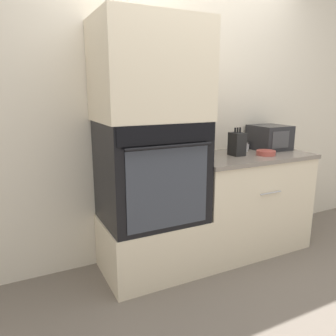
# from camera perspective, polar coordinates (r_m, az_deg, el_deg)

# --- Properties ---
(ground_plane) EXTENTS (12.00, 12.00, 0.00)m
(ground_plane) POSITION_cam_1_polar(r_m,az_deg,el_deg) (2.80, 7.68, -18.05)
(ground_plane) COLOR #6B6056
(wall_back) EXTENTS (8.00, 0.05, 2.50)m
(wall_back) POSITION_cam_1_polar(r_m,az_deg,el_deg) (2.94, 1.46, 9.38)
(wall_back) COLOR beige
(wall_back) RESTS_ON ground_plane
(oven_cabinet_base) EXTENTS (0.79, 0.60, 0.45)m
(oven_cabinet_base) POSITION_cam_1_polar(r_m,az_deg,el_deg) (2.75, -2.79, -13.13)
(oven_cabinet_base) COLOR beige
(oven_cabinet_base) RESTS_ON ground_plane
(wall_oven) EXTENTS (0.76, 0.64, 0.78)m
(wall_oven) POSITION_cam_1_polar(r_m,az_deg,el_deg) (2.53, -2.92, -0.57)
(wall_oven) COLOR black
(wall_oven) RESTS_ON oven_cabinet_base
(oven_cabinet_upper) EXTENTS (0.79, 0.60, 0.72)m
(oven_cabinet_upper) POSITION_cam_1_polar(r_m,az_deg,el_deg) (2.47, -3.16, 16.55)
(oven_cabinet_upper) COLOR beige
(oven_cabinet_upper) RESTS_ON wall_oven
(counter_unit) EXTENTS (1.13, 0.63, 0.90)m
(counter_unit) POSITION_cam_1_polar(r_m,az_deg,el_deg) (3.13, 13.31, -5.69)
(counter_unit) COLOR beige
(counter_unit) RESTS_ON ground_plane
(microwave) EXTENTS (0.32, 0.33, 0.23)m
(microwave) POSITION_cam_1_polar(r_m,az_deg,el_deg) (3.32, 17.24, 5.12)
(microwave) COLOR #232326
(microwave) RESTS_ON counter_unit
(knife_block) EXTENTS (0.11, 0.13, 0.24)m
(knife_block) POSITION_cam_1_polar(r_m,az_deg,el_deg) (2.92, 11.93, 4.13)
(knife_block) COLOR black
(knife_block) RESTS_ON counter_unit
(bowl) EXTENTS (0.17, 0.17, 0.04)m
(bowl) POSITION_cam_1_polar(r_m,az_deg,el_deg) (3.01, 16.68, 2.56)
(bowl) COLOR #B24C42
(bowl) RESTS_ON counter_unit
(condiment_jar_near) EXTENTS (0.05, 0.05, 0.12)m
(condiment_jar_near) POSITION_cam_1_polar(r_m,az_deg,el_deg) (2.85, 6.98, 3.16)
(condiment_jar_near) COLOR silver
(condiment_jar_near) RESTS_ON counter_unit
(condiment_jar_mid) EXTENTS (0.05, 0.05, 0.08)m
(condiment_jar_mid) POSITION_cam_1_polar(r_m,az_deg,el_deg) (3.15, 13.29, 3.53)
(condiment_jar_mid) COLOR silver
(condiment_jar_mid) RESTS_ON counter_unit
(condiment_jar_far) EXTENTS (0.04, 0.04, 0.07)m
(condiment_jar_far) POSITION_cam_1_polar(r_m,az_deg,el_deg) (3.26, 13.62, 3.76)
(condiment_jar_far) COLOR silver
(condiment_jar_far) RESTS_ON counter_unit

